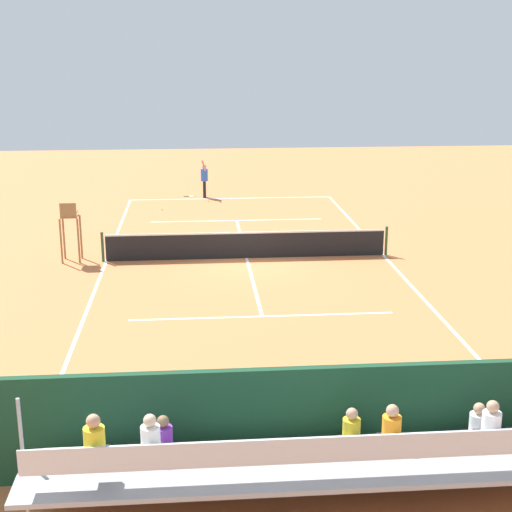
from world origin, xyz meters
The scene contains 12 objects.
ground_plane centered at (0.00, 0.00, 0.00)m, with size 60.00×60.00×0.00m, color #D17542.
court_line_markings centered at (0.00, -0.04, 0.00)m, with size 10.10×22.20×0.01m.
tennis_net centered at (0.00, 0.00, 0.50)m, with size 10.30×0.10×1.07m.
backdrop_wall centered at (0.00, 14.00, 1.00)m, with size 18.00×0.16×2.00m, color #194228.
bleacher_stand centered at (-0.11, 15.34, 0.95)m, with size 9.06×2.40×2.48m.
umpire_chair centered at (6.20, -0.12, 1.31)m, with size 0.67×0.67×2.14m.
courtside_bench centered at (-3.40, 13.27, 0.56)m, with size 1.80×0.40×0.93m.
equipment_bag centered at (-1.67, 13.40, 0.18)m, with size 0.90×0.36×0.36m, color #334C8C.
tennis_player centered at (1.31, -11.36, 1.02)m, with size 0.39×0.54×1.93m.
tennis_racket centered at (1.99, -11.67, 0.01)m, with size 0.57×0.33×0.03m.
tennis_ball_near centered at (3.34, -8.51, 0.03)m, with size 0.07×0.07×0.07m, color #CCDB33.
tennis_ball_far centered at (1.15, -10.30, 0.03)m, with size 0.07×0.07×0.07m, color #CCDB33.
Camera 1 is at (1.84, 25.75, 7.34)m, focal length 52.32 mm.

